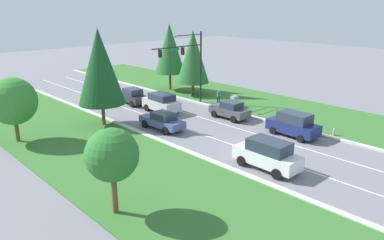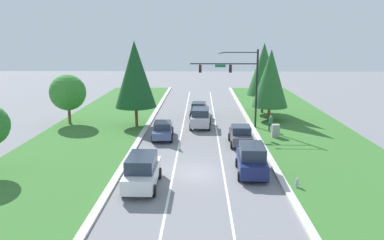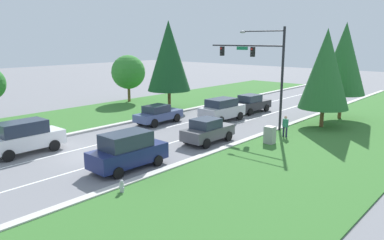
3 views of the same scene
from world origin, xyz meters
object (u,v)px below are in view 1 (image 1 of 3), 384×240
(utility_cabinet, at_px, (234,102))
(fire_hydrant, at_px, (334,132))
(charcoal_sedan, at_px, (132,96))
(white_suv, at_px, (268,154))
(conifer_near_right_tree, at_px, (193,57))
(graphite_sedan, at_px, (230,110))
(traffic_signal_mast, at_px, (188,58))
(conifer_mid_left_tree, at_px, (100,67))
(oak_near_left_tree, at_px, (13,101))
(pedestrian, at_px, (218,96))
(silver_suv, at_px, (161,102))
(navy_suv, at_px, (293,124))
(oak_far_left_tree, at_px, (112,155))
(conifer_far_right_tree, at_px, (170,48))
(slate_blue_sedan, at_px, (162,121))

(utility_cabinet, distance_m, fire_hydrant, 12.42)
(charcoal_sedan, bearing_deg, white_suv, -95.89)
(conifer_near_right_tree, bearing_deg, white_suv, -120.38)
(charcoal_sedan, bearing_deg, graphite_sedan, -68.72)
(traffic_signal_mast, distance_m, conifer_mid_left_tree, 10.85)
(utility_cabinet, bearing_deg, oak_near_left_tree, 166.42)
(utility_cabinet, xyz_separation_m, pedestrian, (-0.04, 2.38, 0.29))
(pedestrian, height_order, fire_hydrant, pedestrian)
(pedestrian, height_order, conifer_mid_left_tree, conifer_mid_left_tree)
(graphite_sedan, distance_m, oak_near_left_tree, 19.95)
(fire_hydrant, bearing_deg, pedestrian, 86.27)
(traffic_signal_mast, relative_size, silver_suv, 1.80)
(traffic_signal_mast, xyz_separation_m, navy_suv, (-0.30, -13.86, -4.39))
(conifer_near_right_tree, relative_size, conifer_mid_left_tree, 0.89)
(silver_suv, bearing_deg, conifer_mid_left_tree, -179.52)
(pedestrian, distance_m, oak_far_left_tree, 25.39)
(graphite_sedan, bearing_deg, utility_cabinet, 34.75)
(fire_hydrant, distance_m, conifer_near_right_tree, 20.44)
(utility_cabinet, height_order, fire_hydrant, utility_cabinet)
(charcoal_sedan, distance_m, conifer_far_right_tree, 9.64)
(charcoal_sedan, xyz_separation_m, utility_cabinet, (7.43, -9.28, -0.26))
(silver_suv, bearing_deg, oak_near_left_tree, 177.59)
(slate_blue_sedan, distance_m, pedestrian, 11.16)
(oak_far_left_tree, bearing_deg, conifer_near_right_tree, 37.88)
(conifer_far_right_tree, height_order, conifer_mid_left_tree, conifer_mid_left_tree)
(traffic_signal_mast, relative_size, white_suv, 1.70)
(white_suv, bearing_deg, navy_suv, 19.36)
(graphite_sedan, height_order, silver_suv, silver_suv)
(silver_suv, relative_size, oak_near_left_tree, 0.83)
(white_suv, bearing_deg, slate_blue_sedan, 89.60)
(graphite_sedan, bearing_deg, conifer_near_right_tree, 66.61)
(slate_blue_sedan, bearing_deg, traffic_signal_mast, 28.48)
(traffic_signal_mast, xyz_separation_m, slate_blue_sedan, (-7.51, -4.54, -4.61))
(graphite_sedan, bearing_deg, conifer_mid_left_tree, 147.00)
(pedestrian, xyz_separation_m, fire_hydrant, (-0.96, -14.75, -0.59))
(silver_suv, height_order, conifer_far_right_tree, conifer_far_right_tree)
(white_suv, bearing_deg, utility_cabinet, 48.81)
(charcoal_sedan, height_order, slate_blue_sedan, charcoal_sedan)
(graphite_sedan, relative_size, conifer_near_right_tree, 0.51)
(conifer_mid_left_tree, bearing_deg, silver_suv, -1.86)
(silver_suv, bearing_deg, conifer_far_right_tree, 47.27)
(utility_cabinet, bearing_deg, conifer_near_right_tree, 84.80)
(white_suv, bearing_deg, silver_suv, 77.49)
(navy_suv, height_order, utility_cabinet, navy_suv)
(graphite_sedan, distance_m, slate_blue_sedan, 7.47)
(white_suv, height_order, conifer_near_right_tree, conifer_near_right_tree)
(oak_far_left_tree, relative_size, conifer_mid_left_tree, 0.54)
(traffic_signal_mast, distance_m, graphite_sedan, 7.98)
(pedestrian, relative_size, oak_near_left_tree, 0.31)
(traffic_signal_mast, xyz_separation_m, pedestrian, (3.26, -1.64, -4.52))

